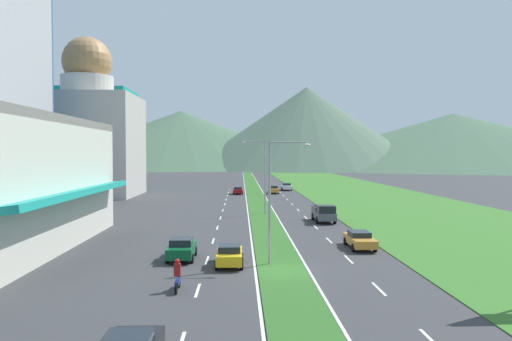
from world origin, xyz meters
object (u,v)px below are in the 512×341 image
car_4 (182,248)px  pickup_truck_0 (324,213)px  car_3 (360,239)px  car_6 (229,255)px  street_lamp_near (274,193)px  street_lamp_mid (262,171)px  car_0 (238,190)px  car_1 (286,187)px  motorcycle_rider (178,278)px  car_5 (273,190)px

car_4 → pickup_truck_0: (13.58, 19.14, 0.20)m
car_3 → car_6: bearing=-60.0°
street_lamp_near → street_lamp_mid: 28.59m
street_lamp_near → car_4: bearing=163.2°
car_0 → car_1: (10.08, 9.57, 0.06)m
car_0 → car_4: (-3.76, -57.96, 0.07)m
car_0 → street_lamp_mid: bearing=-174.1°
street_lamp_near → pickup_truck_0: (7.01, 21.12, -3.99)m
street_lamp_mid → car_3: bearing=-73.3°
pickup_truck_0 → car_4: bearing=-35.4°
pickup_truck_0 → motorcycle_rider: 30.35m
car_6 → motorcycle_rider: (-2.75, -6.14, 0.00)m
car_4 → car_6: car_4 is taller
street_lamp_mid → car_5: street_lamp_mid is taller
motorcycle_rider → car_5: bearing=-8.3°
car_6 → street_lamp_near: bearing=-85.5°
street_lamp_mid → car_5: size_ratio=2.16×
car_6 → car_4: bearing=57.5°
car_3 → car_6: size_ratio=1.18×
car_3 → car_4: 14.38m
street_lamp_mid → car_6: size_ratio=2.35×
car_1 → pickup_truck_0: bearing=-0.3°
car_0 → car_6: 60.19m
car_5 → motorcycle_rider: motorcycle_rider is taller
car_0 → car_6: (-0.26, -60.19, 0.03)m
street_lamp_near → car_4: size_ratio=1.98×
street_lamp_near → car_1: bearing=84.0°
street_lamp_mid → pickup_truck_0: 10.88m
car_6 → motorcycle_rider: size_ratio=2.00×
pickup_truck_0 → car_0: bearing=-165.8°
street_lamp_near → car_5: 61.63m
street_lamp_near → motorcycle_rider: (-5.83, -6.38, -4.23)m
car_0 → car_5: (6.81, 1.41, 0.04)m
street_lamp_mid → car_1: bearing=80.5°
street_lamp_near → car_1: street_lamp_near is taller
car_5 → car_4: bearing=-10.1°
car_4 → car_6: 4.15m
street_lamp_near → motorcycle_rider: street_lamp_near is taller
car_3 → motorcycle_rider: 17.88m
street_lamp_mid → car_6: bearing=-97.0°
car_6 → car_5: bearing=-6.5°
car_3 → street_lamp_mid: bearing=-163.3°
street_lamp_near → car_6: (-3.07, -0.24, -4.23)m
street_lamp_mid → car_5: bearing=83.8°
car_4 → car_6: (3.50, -2.23, -0.04)m
car_5 → car_6: size_ratio=1.09×
street_lamp_mid → car_6: (-3.51, -28.82, -4.68)m
car_0 → car_1: car_1 is taller
car_1 → car_5: size_ratio=1.06×
street_lamp_near → car_4: (-6.57, 1.99, -4.18)m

